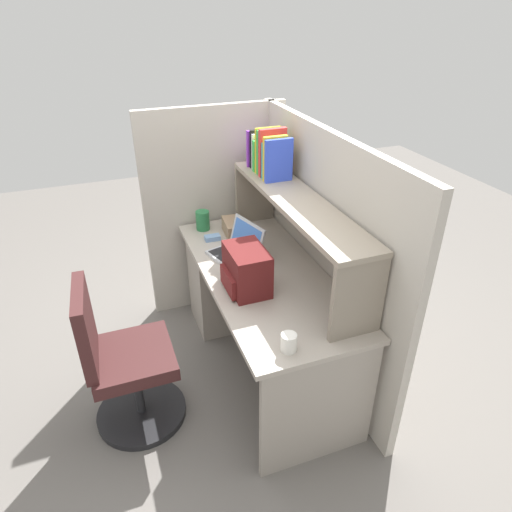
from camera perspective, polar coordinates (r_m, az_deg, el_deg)
ground_plane at (r=3.19m, az=0.86°, el=-13.17°), size 8.00×8.00×0.00m
desk at (r=3.23m, az=-1.59°, el=-3.46°), size 1.60×0.70×0.73m
cubicle_partition_rear at (r=2.87m, az=8.08°, el=0.20°), size 1.84×0.05×1.55m
cubicle_partition_left at (r=3.43m, az=-5.01°, el=5.57°), size 0.05×1.06×1.55m
overhead_hutch at (r=2.65m, az=5.09°, el=5.30°), size 1.44×0.28×0.45m
reference_books_on_shelf at (r=2.94m, az=1.63°, el=12.67°), size 0.35×0.18×0.30m
laptop at (r=2.88m, az=-2.32°, el=0.84°), size 0.37×0.34×0.22m
backpack at (r=2.53m, az=-1.27°, el=-1.77°), size 0.30×0.23×0.25m
computer_mouse at (r=3.11m, az=-5.47°, el=2.30°), size 0.06×0.11×0.03m
paper_cup at (r=2.16m, az=4.12°, el=-10.76°), size 0.08×0.08×0.09m
tissue_box at (r=3.16m, az=-2.87°, el=3.58°), size 0.23×0.14×0.10m
snack_canister at (r=3.24m, az=-6.69°, el=4.45°), size 0.10×0.10×0.14m
office_chair at (r=2.69m, az=-16.27°, el=-13.25°), size 0.52×0.52×0.93m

